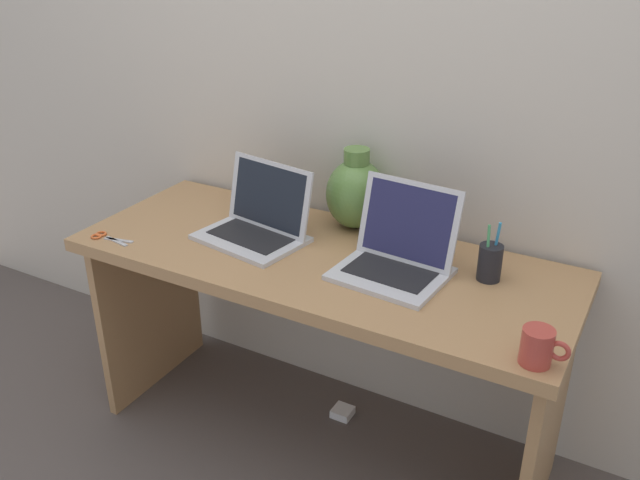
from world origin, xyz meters
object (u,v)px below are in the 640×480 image
green_vase (356,193)px  scissors (105,237)px  pen_cup (490,262)px  power_brick (343,412)px  laptop_left (259,219)px  laptop_right (399,250)px  coffee_mug (538,347)px

green_vase → scissors: bearing=-144.5°
pen_cup → power_brick: (-0.47, 0.04, -0.75)m
laptop_left → laptop_right: laptop_right is taller
coffee_mug → power_brick: 1.08m
power_brick → green_vase: bearing=98.5°
laptop_left → power_brick: bearing=26.1°
green_vase → pen_cup: size_ratio=1.51×
laptop_left → pen_cup: bearing=6.1°
scissors → power_brick: 1.04m
laptop_left → coffee_mug: (0.92, -0.26, -0.02)m
laptop_left → scissors: bearing=-149.1°
laptop_right → scissors: size_ratio=2.18×
coffee_mug → power_brick: size_ratio=1.60×
pen_cup → green_vase: bearing=164.1°
laptop_right → scissors: (-0.89, -0.25, -0.06)m
laptop_left → laptop_right: bearing=0.3°
pen_cup → power_brick: bearing=174.6°
laptop_right → power_brick: size_ratio=4.57×
laptop_right → scissors: laptop_right is taller
scissors → green_vase: bearing=35.5°
laptop_right → coffee_mug: bearing=-29.9°
green_vase → laptop_left: bearing=-137.3°
coffee_mug → scissors: bearing=179.7°
laptop_right → coffee_mug: size_ratio=2.86×
laptop_left → green_vase: (0.23, 0.21, 0.06)m
green_vase → laptop_right: bearing=-41.1°
pen_cup → scissors: (-1.13, -0.33, -0.05)m
scissors → power_brick: bearing=29.2°
green_vase → pen_cup: 0.51m
power_brick → pen_cup: bearing=-5.4°
green_vase → power_brick: green_vase is taller
laptop_right → green_vase: size_ratio=1.21×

